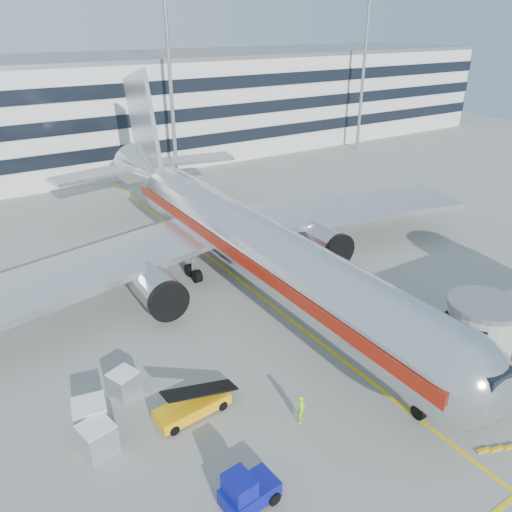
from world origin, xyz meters
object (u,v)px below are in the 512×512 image
baggage_tug (247,491)px  belt_loader (192,406)px  cargo_container_right (124,384)px  cargo_container_front (98,438)px  cargo_container_left (91,417)px  main_jet (238,235)px  ramp_worker (301,409)px

baggage_tug → belt_loader: bearing=85.9°
cargo_container_right → cargo_container_front: bearing=-126.7°
cargo_container_front → cargo_container_left: bearing=85.7°
baggage_tug → cargo_container_left: bearing=118.8°
cargo_container_right → cargo_container_front: 4.36m
main_jet → cargo_container_front: (-15.86, -12.37, -3.37)m
belt_loader → cargo_container_front: size_ratio=2.41×
cargo_container_front → ramp_worker: (10.16, -3.95, 0.02)m
baggage_tug → cargo_container_right: 10.59m
baggage_tug → cargo_container_right: bearing=101.9°
main_jet → cargo_container_right: (-13.25, -8.87, -3.44)m
cargo_container_right → ramp_worker: (7.55, -7.45, 0.09)m
cargo_container_left → cargo_container_right: 3.11m
belt_loader → baggage_tug: size_ratio=1.66×
belt_loader → ramp_worker: 6.16m
belt_loader → cargo_container_right: (-2.66, 3.71, 0.18)m
baggage_tug → main_jet: bearing=60.1°
cargo_container_left → baggage_tug: bearing=-61.2°
cargo_container_left → cargo_container_front: bearing=-94.3°
cargo_container_right → baggage_tug: bearing=-78.1°
main_jet → cargo_container_front: size_ratio=26.67×
cargo_container_front → main_jet: bearing=37.9°
belt_loader → cargo_container_left: 5.48m
main_jet → cargo_container_left: (-15.74, -10.73, -3.30)m
belt_loader → cargo_container_left: (-5.15, 1.85, 0.32)m
baggage_tug → cargo_container_right: (-2.18, 10.36, -0.07)m
cargo_container_right → cargo_container_front: cargo_container_front is taller
belt_loader → baggage_tug: belt_loader is taller
baggage_tug → cargo_container_front: (-4.79, 6.86, -0.01)m
cargo_container_left → cargo_container_right: size_ratio=1.07×
baggage_tug → ramp_worker: size_ratio=1.58×
baggage_tug → cargo_container_right: baggage_tug is taller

